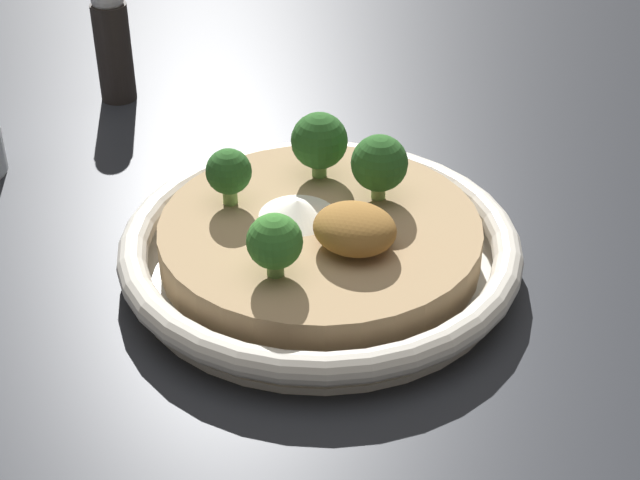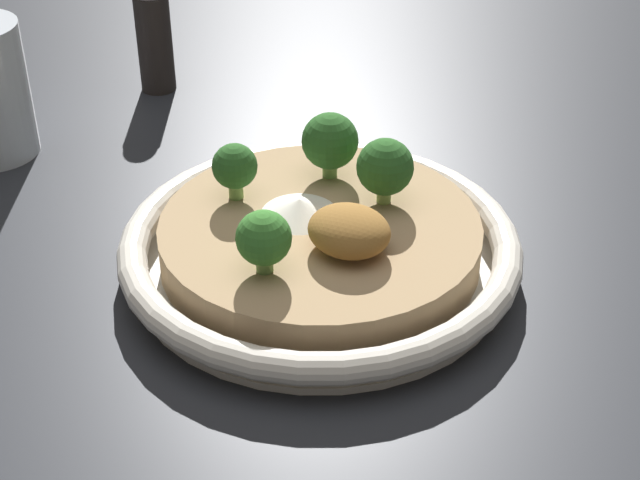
{
  "view_description": "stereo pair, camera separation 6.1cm",
  "coord_description": "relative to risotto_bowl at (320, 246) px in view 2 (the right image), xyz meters",
  "views": [
    {
      "loc": [
        -0.27,
        0.42,
        0.36
      ],
      "look_at": [
        0.0,
        0.0,
        0.02
      ],
      "focal_mm": 55.0,
      "sensor_mm": 36.0,
      "label": 1
    },
    {
      "loc": [
        -0.32,
        0.39,
        0.36
      ],
      "look_at": [
        0.0,
        0.0,
        0.02
      ],
      "focal_mm": 55.0,
      "sensor_mm": 36.0,
      "label": 2
    }
  ],
  "objects": [
    {
      "name": "broccoli_back_left",
      "position": [
        -0.01,
        0.06,
        0.04
      ],
      "size": [
        0.03,
        0.03,
        0.04
      ],
      "color": "#668E47",
      "rests_on": "risotto_bowl"
    },
    {
      "name": "cheese_sprinkle",
      "position": [
        0.02,
        -0.0,
        0.02
      ],
      "size": [
        0.05,
        0.05,
        0.01
      ],
      "color": "white",
      "rests_on": "risotto_bowl"
    },
    {
      "name": "pepper_shaker",
      "position": [
        0.27,
        -0.12,
        0.03
      ],
      "size": [
        0.03,
        0.03,
        0.1
      ],
      "color": "black",
      "rests_on": "ground_plane"
    },
    {
      "name": "crispy_onion_garnish",
      "position": [
        -0.03,
        0.01,
        0.03
      ],
      "size": [
        0.05,
        0.05,
        0.03
      ],
      "color": "olive",
      "rests_on": "risotto_bowl"
    },
    {
      "name": "broccoli_front_right",
      "position": [
        0.03,
        -0.05,
        0.04
      ],
      "size": [
        0.04,
        0.04,
        0.04
      ],
      "color": "#668E47",
      "rests_on": "risotto_bowl"
    },
    {
      "name": "broccoli_back_right",
      "position": [
        0.06,
        0.01,
        0.04
      ],
      "size": [
        0.03,
        0.03,
        0.04
      ],
      "color": "#759E4C",
      "rests_on": "risotto_bowl"
    },
    {
      "name": "risotto_bowl",
      "position": [
        0.0,
        0.0,
        0.0
      ],
      "size": [
        0.25,
        0.25,
        0.04
      ],
      "color": "silver",
      "rests_on": "ground_plane"
    },
    {
      "name": "ground_plane",
      "position": [
        0.0,
        0.0,
        -0.02
      ],
      "size": [
        6.0,
        6.0,
        0.0
      ],
      "primitive_type": "plane",
      "color": "#23262B"
    },
    {
      "name": "broccoli_front_left",
      "position": [
        -0.02,
        -0.04,
        0.04
      ],
      "size": [
        0.04,
        0.04,
        0.04
      ],
      "color": "#84A856",
      "rests_on": "risotto_bowl"
    }
  ]
}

